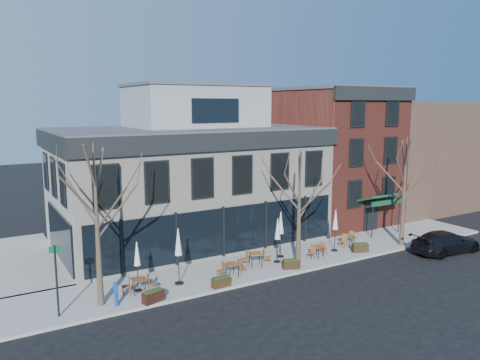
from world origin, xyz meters
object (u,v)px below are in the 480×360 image
call_box (116,293)px  cafe_set_0 (139,284)px  parked_sedan (446,242)px  umbrella_0 (137,256)px

call_box → cafe_set_0: call_box is taller
parked_sedan → cafe_set_0: (-19.93, 3.52, -0.11)m
call_box → umbrella_0: 2.31m
cafe_set_0 → umbrella_0: size_ratio=0.68×
parked_sedan → umbrella_0: size_ratio=1.91×
cafe_set_0 → parked_sedan: bearing=-10.0°
parked_sedan → call_box: bearing=87.3°
parked_sedan → cafe_set_0: 20.24m
parked_sedan → umbrella_0: bearing=83.2°
cafe_set_0 → call_box: bearing=-146.5°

